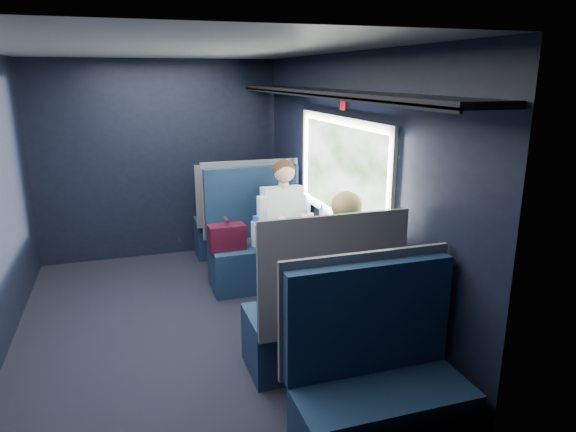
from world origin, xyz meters
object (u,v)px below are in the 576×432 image
object	(u,v)px
table	(302,246)
woman	(342,266)
cup	(310,218)
seat_bay_near	(256,244)
man	(285,219)
laptop	(338,229)
bottle_small	(322,217)
seat_row_front	(238,222)
seat_row_back	(378,390)
seat_bay_far	(319,318)

from	to	relation	value
table	woman	bearing A→B (deg)	-84.55
table	cup	distance (m)	0.51
woman	seat_bay_near	bearing A→B (deg)	99.63
man	laptop	bearing A→B (deg)	-71.53
table	man	world-z (taller)	man
laptop	bottle_small	bearing A→B (deg)	93.32
table	seat_row_front	size ratio (longest dim) A/B	0.86
seat_row_front	man	world-z (taller)	man
seat_row_back	cup	size ratio (longest dim) A/B	13.36
table	seat_bay_far	distance (m)	0.93
seat_bay_far	laptop	bearing A→B (deg)	58.96
seat_row_back	cup	distance (m)	2.31
table	seat_row_back	bearing A→B (deg)	-95.80
table	woman	distance (m)	0.71
seat_bay_near	laptop	world-z (taller)	seat_bay_near
seat_bay_near	seat_row_front	xyz separation A→B (m)	(0.02, 0.93, -0.01)
man	laptop	distance (m)	0.79
seat_row_front	bottle_small	xyz separation A→B (m)	(0.48, -1.52, 0.42)
cup	man	bearing A→B (deg)	123.34
cup	seat_bay_far	bearing A→B (deg)	-107.72
table	seat_row_front	bearing A→B (deg)	95.80
bottle_small	cup	world-z (taller)	bottle_small
seat_bay_near	laptop	bearing A→B (deg)	-60.54
woman	seat_bay_far	bearing A→B (deg)	-146.18
seat_bay_near	woman	distance (m)	1.63
man	cup	world-z (taller)	man
man	woman	xyz separation A→B (m)	(0.00, -1.41, 0.01)
laptop	seat_row_back	bearing A→B (deg)	-105.91
laptop	bottle_small	size ratio (longest dim) A/B	1.58
table	laptop	size ratio (longest dim) A/B	3.01
bottle_small	cup	size ratio (longest dim) A/B	2.43
seat_row_front	cup	size ratio (longest dim) A/B	13.36
seat_bay_far	seat_row_front	world-z (taller)	seat_bay_far
table	seat_row_back	size ratio (longest dim) A/B	0.86
seat_row_back	laptop	bearing A→B (deg)	74.09
seat_bay_far	woman	distance (m)	0.43
seat_row_front	cup	bearing A→B (deg)	-72.79
bottle_small	seat_bay_far	bearing A→B (deg)	-112.59
man	woman	distance (m)	1.41
seat_row_back	cup	bearing A→B (deg)	79.36
seat_row_back	seat_row_front	bearing A→B (deg)	90.00
seat_bay_far	bottle_small	xyz separation A→B (m)	(0.48, 1.15, 0.42)
table	laptop	distance (m)	0.35
seat_bay_near	cup	bearing A→B (deg)	-44.33
woman	laptop	size ratio (longest dim) A/B	3.98
woman	cup	bearing A→B (deg)	81.56
cup	seat_bay_near	bearing A→B (deg)	135.67
man	laptop	xyz separation A→B (m)	(0.25, -0.74, 0.09)
seat_bay_near	seat_bay_far	size ratio (longest dim) A/B	1.00
seat_bay_near	seat_row_front	size ratio (longest dim) A/B	1.09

